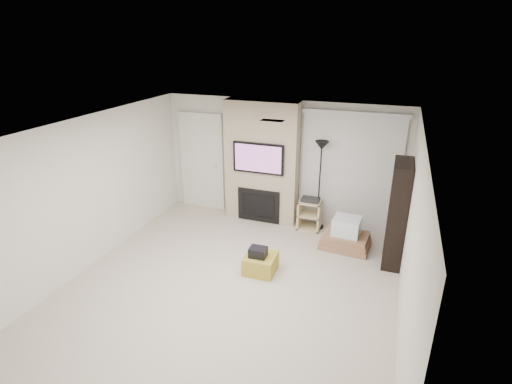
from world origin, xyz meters
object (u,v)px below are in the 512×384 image
(box_stack, at_px, (346,236))
(floor_lamp, at_px, (321,161))
(av_stand, at_px, (310,213))
(ottoman, at_px, (261,263))
(bookshelf, at_px, (397,214))

(box_stack, bearing_deg, floor_lamp, 136.65)
(floor_lamp, bearing_deg, av_stand, -144.73)
(floor_lamp, height_order, box_stack, floor_lamp)
(ottoman, xyz_separation_m, bookshelf, (2.04, 1.09, 0.75))
(ottoman, height_order, av_stand, av_stand)
(av_stand, relative_size, bookshelf, 0.37)
(bookshelf, bearing_deg, ottoman, -151.84)
(ottoman, bearing_deg, box_stack, 47.04)
(floor_lamp, bearing_deg, bookshelf, -29.42)
(av_stand, relative_size, box_stack, 0.72)
(av_stand, bearing_deg, floor_lamp, 35.27)
(floor_lamp, relative_size, box_stack, 1.96)
(floor_lamp, bearing_deg, ottoman, -106.13)
(av_stand, distance_m, bookshelf, 1.86)
(av_stand, bearing_deg, box_stack, -33.26)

